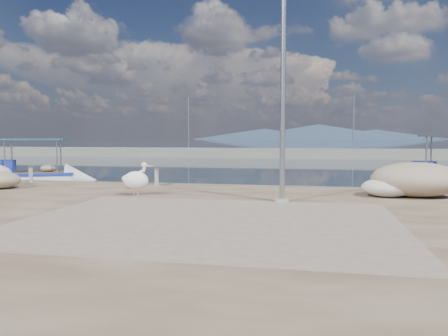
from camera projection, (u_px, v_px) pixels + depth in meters
ground at (200, 218)px, 13.64m from camera, size 1400.00×1400.00×0.00m
quay at (113, 264)px, 7.76m from camera, size 44.00×22.00×0.50m
quay_patch at (208, 221)px, 10.47m from camera, size 9.00×7.00×0.01m
breakwater at (284, 153)px, 52.68m from camera, size 120.00×2.20×7.50m
mountains at (314, 133)px, 647.24m from camera, size 370.00×280.00×22.00m
boat_left at (33, 179)px, 24.19m from camera, size 6.20×4.21×2.85m
pelican at (136, 180)px, 15.07m from camera, size 1.20×0.60×1.16m
lamp_post at (283, 95)px, 13.40m from camera, size 0.44×0.96×7.00m
bollard_near at (157, 176)px, 18.43m from camera, size 0.23×0.23×0.71m
bollard_far at (31, 173)px, 19.60m from camera, size 0.24×0.24×0.72m
potted_plant at (130, 183)px, 17.20m from camera, size 0.45×0.42×0.42m
net_pile_c at (416, 179)px, 14.74m from camera, size 2.99×2.14×1.18m
net_pile_d at (387, 188)px, 14.73m from camera, size 1.70×1.27×0.64m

